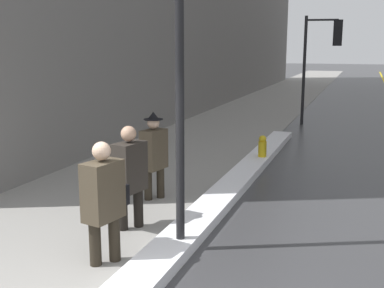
% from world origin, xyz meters
% --- Properties ---
extents(sidewalk_slab, '(4.00, 80.00, 0.01)m').
position_xyz_m(sidewalk_slab, '(-2.00, 15.00, 0.01)').
color(sidewalk_slab, gray).
rests_on(sidewalk_slab, ground).
extents(snow_bank_curb, '(0.57, 11.68, 0.17)m').
position_xyz_m(snow_bank_curb, '(0.17, 5.09, 0.09)').
color(snow_bank_curb, white).
rests_on(snow_bank_curb, ground).
extents(lamp_post, '(0.28, 0.28, 5.67)m').
position_xyz_m(lamp_post, '(0.24, 1.75, 3.34)').
color(lamp_post, black).
rests_on(lamp_post, ground).
extents(traffic_light_near, '(1.31, 0.42, 3.89)m').
position_xyz_m(traffic_light_near, '(1.08, 13.84, 2.81)').
color(traffic_light_near, black).
rests_on(traffic_light_near, ground).
extents(pedestrian_with_shoulder_bag, '(0.42, 0.77, 1.64)m').
position_xyz_m(pedestrian_with_shoulder_bag, '(-0.54, 1.01, 0.91)').
color(pedestrian_with_shoulder_bag, '#2A241B').
rests_on(pedestrian_with_shoulder_bag, ground).
extents(pedestrian_nearside, '(0.41, 0.58, 1.64)m').
position_xyz_m(pedestrian_nearside, '(-0.79, 2.23, 0.91)').
color(pedestrian_nearside, black).
rests_on(pedestrian_nearside, ground).
extents(pedestrian_in_fedora, '(0.40, 0.56, 1.66)m').
position_xyz_m(pedestrian_in_fedora, '(-1.05, 3.72, 0.90)').
color(pedestrian_in_fedora, '#2A241B').
rests_on(pedestrian_in_fedora, ground).
extents(fire_hydrant, '(0.20, 0.20, 0.70)m').
position_xyz_m(fire_hydrant, '(0.28, 7.20, 0.35)').
color(fire_hydrant, gold).
rests_on(fire_hydrant, ground).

